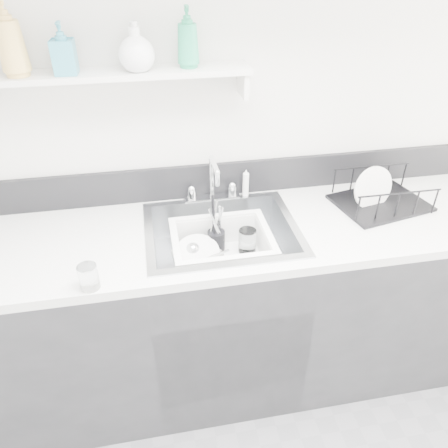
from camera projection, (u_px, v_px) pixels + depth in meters
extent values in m
cube|color=silver|center=(209.00, 118.00, 1.87)|extent=(3.50, 0.02, 2.60)
cube|color=#252528|center=(222.00, 312.00, 2.10)|extent=(3.20, 0.62, 0.88)
cube|color=silver|center=(222.00, 233.00, 1.85)|extent=(3.20, 0.62, 0.04)
cube|color=black|center=(210.00, 180.00, 2.04)|extent=(3.20, 0.02, 0.16)
cube|color=silver|center=(212.00, 198.00, 2.04)|extent=(0.26, 0.06, 0.02)
cylinder|color=silver|center=(192.00, 195.00, 2.01)|extent=(0.04, 0.04, 0.05)
cylinder|color=silver|center=(232.00, 191.00, 2.04)|extent=(0.04, 0.04, 0.05)
cylinder|color=silver|center=(212.00, 178.00, 1.98)|extent=(0.02, 0.02, 0.20)
cylinder|color=silver|center=(214.00, 165.00, 1.86)|extent=(0.02, 0.15, 0.02)
cylinder|color=white|center=(246.00, 183.00, 2.03)|extent=(0.03, 0.03, 0.14)
cube|color=silver|center=(119.00, 73.00, 1.64)|extent=(1.00, 0.16, 0.02)
cube|color=silver|center=(243.00, 83.00, 1.74)|extent=(0.02, 0.14, 0.10)
cylinder|color=white|center=(200.00, 261.00, 1.89)|extent=(0.21, 0.21, 0.01)
cylinder|color=white|center=(201.00, 258.00, 1.89)|extent=(0.20, 0.20, 0.01)
cylinder|color=white|center=(197.00, 253.00, 1.87)|extent=(0.23, 0.23, 0.08)
cylinder|color=black|center=(216.00, 240.00, 1.95)|extent=(0.08, 0.08, 0.10)
cylinder|color=silver|center=(213.00, 223.00, 1.91)|extent=(0.01, 0.05, 0.19)
cylinder|color=silver|center=(220.00, 227.00, 1.90)|extent=(0.02, 0.04, 0.17)
cylinder|color=black|center=(214.00, 220.00, 1.89)|extent=(0.01, 0.06, 0.21)
cylinder|color=white|center=(247.00, 241.00, 1.93)|extent=(0.10, 0.10, 0.11)
cylinder|color=white|center=(89.00, 277.00, 1.51)|extent=(0.08, 0.08, 0.09)
imported|color=white|center=(247.00, 264.00, 1.86)|extent=(0.13, 0.13, 0.03)
imported|color=#DEB45E|center=(10.00, 38.00, 1.49)|extent=(0.11, 0.11, 0.26)
imported|color=teal|center=(63.00, 48.00, 1.54)|extent=(0.08, 0.08, 0.18)
imported|color=white|center=(136.00, 47.00, 1.58)|extent=(0.17, 0.17, 0.17)
imported|color=#219A69|center=(188.00, 37.00, 1.61)|extent=(0.08, 0.08, 0.22)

